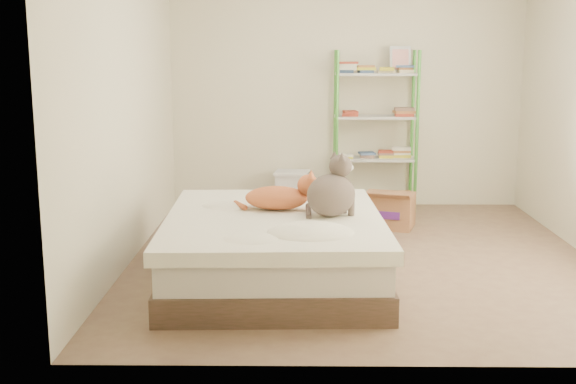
{
  "coord_description": "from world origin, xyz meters",
  "views": [
    {
      "loc": [
        -0.55,
        -5.8,
        1.72
      ],
      "look_at": [
        -0.61,
        -0.31,
        0.62
      ],
      "focal_mm": 45.0,
      "sensor_mm": 36.0,
      "label": 1
    }
  ],
  "objects_px": {
    "shelf_unit": "(376,130)",
    "cardboard_box": "(389,210)",
    "grey_cat": "(331,186)",
    "orange_cat": "(277,195)",
    "bed": "(274,248)",
    "white_bin": "(292,190)"
  },
  "relations": [
    {
      "from": "shelf_unit",
      "to": "cardboard_box",
      "type": "bearing_deg",
      "value": -86.21
    },
    {
      "from": "cardboard_box",
      "to": "orange_cat",
      "type": "bearing_deg",
      "value": -107.7
    },
    {
      "from": "orange_cat",
      "to": "grey_cat",
      "type": "height_order",
      "value": "grey_cat"
    },
    {
      "from": "orange_cat",
      "to": "shelf_unit",
      "type": "height_order",
      "value": "shelf_unit"
    },
    {
      "from": "grey_cat",
      "to": "bed",
      "type": "bearing_deg",
      "value": 56.15
    },
    {
      "from": "bed",
      "to": "grey_cat",
      "type": "xyz_separation_m",
      "value": [
        0.42,
        -0.03,
        0.48
      ]
    },
    {
      "from": "bed",
      "to": "grey_cat",
      "type": "bearing_deg",
      "value": -5.75
    },
    {
      "from": "orange_cat",
      "to": "white_bin",
      "type": "distance_m",
      "value": 2.3
    },
    {
      "from": "bed",
      "to": "shelf_unit",
      "type": "relative_size",
      "value": 1.16
    },
    {
      "from": "orange_cat",
      "to": "shelf_unit",
      "type": "bearing_deg",
      "value": 68.48
    },
    {
      "from": "white_bin",
      "to": "orange_cat",
      "type": "bearing_deg",
      "value": -92.72
    },
    {
      "from": "bed",
      "to": "white_bin",
      "type": "height_order",
      "value": "bed"
    },
    {
      "from": "bed",
      "to": "orange_cat",
      "type": "xyz_separation_m",
      "value": [
        0.01,
        0.19,
        0.37
      ]
    },
    {
      "from": "orange_cat",
      "to": "white_bin",
      "type": "xyz_separation_m",
      "value": [
        0.11,
        2.27,
        -0.41
      ]
    },
    {
      "from": "orange_cat",
      "to": "white_bin",
      "type": "height_order",
      "value": "orange_cat"
    },
    {
      "from": "orange_cat",
      "to": "shelf_unit",
      "type": "relative_size",
      "value": 0.33
    },
    {
      "from": "shelf_unit",
      "to": "cardboard_box",
      "type": "height_order",
      "value": "shelf_unit"
    },
    {
      "from": "white_bin",
      "to": "cardboard_box",
      "type": "bearing_deg",
      "value": -39.86
    },
    {
      "from": "shelf_unit",
      "to": "white_bin",
      "type": "bearing_deg",
      "value": -178.01
    },
    {
      "from": "shelf_unit",
      "to": "white_bin",
      "type": "distance_m",
      "value": 1.1
    },
    {
      "from": "grey_cat",
      "to": "cardboard_box",
      "type": "xyz_separation_m",
      "value": [
        0.65,
        1.7,
        -0.57
      ]
    },
    {
      "from": "grey_cat",
      "to": "orange_cat",
      "type": "bearing_deg",
      "value": 31.27
    }
  ]
}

